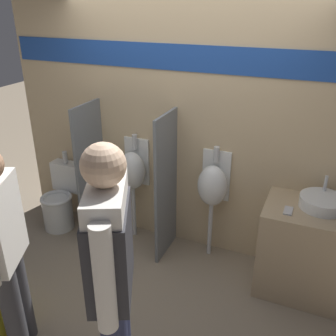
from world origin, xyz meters
TOP-DOWN VIEW (x-y plane):
  - ground_plane at (0.00, 0.00)m, footprint 16.00×16.00m
  - display_wall at (0.00, 0.60)m, footprint 3.95×0.07m
  - sink_counter at (1.42, 0.27)m, footprint 1.02×0.59m
  - sink_basin at (1.37, 0.33)m, footprint 0.38×0.38m
  - cell_phone at (1.11, 0.15)m, footprint 0.07×0.14m
  - divider_near_counter at (-0.98, 0.32)m, footprint 0.03×0.50m
  - divider_mid at (-0.09, 0.32)m, footprint 0.03×0.50m
  - urinal_near_counter at (-0.53, 0.45)m, footprint 0.30×0.25m
  - urinal_far at (0.36, 0.45)m, footprint 0.30×0.25m
  - toilet at (-1.43, 0.30)m, footprint 0.39×0.52m
  - person_in_vest at (0.26, -1.28)m, footprint 0.42×0.59m
  - person_with_lanyard at (-0.63, -1.24)m, footprint 0.34×0.53m

SIDE VIEW (x-z plane):
  - ground_plane at x=0.00m, z-range 0.00..0.00m
  - toilet at x=-1.43m, z-range -0.12..0.76m
  - sink_counter at x=1.42m, z-range 0.00..0.86m
  - divider_near_counter at x=-0.98m, z-range 0.00..1.52m
  - divider_mid at x=-0.09m, z-range 0.00..1.52m
  - urinal_near_counter at x=-0.53m, z-range 0.21..1.40m
  - urinal_far at x=0.36m, z-range 0.21..1.40m
  - cell_phone at x=1.11m, z-range 0.86..0.87m
  - sink_basin at x=1.37m, z-range 0.79..1.03m
  - person_with_lanyard at x=-0.63m, z-range 0.09..1.74m
  - person_in_vest at x=0.26m, z-range 0.15..1.99m
  - display_wall at x=0.00m, z-range 0.01..2.71m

